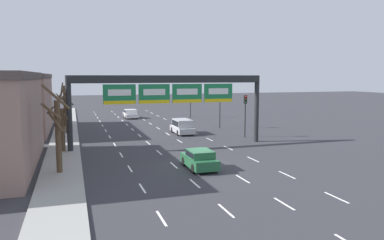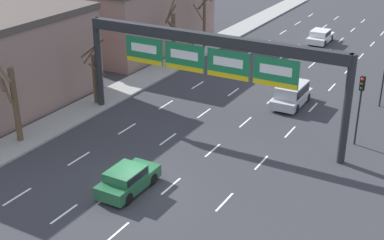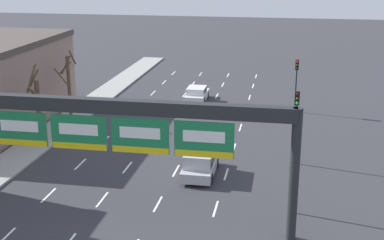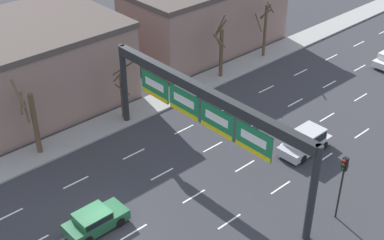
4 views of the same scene
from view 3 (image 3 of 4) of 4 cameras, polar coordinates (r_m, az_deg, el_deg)
lane_dashes at (r=33.22m, az=-5.42°, el=-6.84°), size 10.02×67.00×0.01m
sign_gantry at (r=26.71m, az=-8.67°, el=-0.50°), size 18.58×0.70×6.74m
suv_silver at (r=34.14m, az=0.90°, el=-4.39°), size 1.93×4.33×1.69m
car_white at (r=51.69m, az=0.51°, el=2.85°), size 1.90×4.08×1.41m
traffic_light_near_gantry at (r=35.77m, az=11.08°, el=0.74°), size 0.30×0.35×5.02m
traffic_light_mid_block at (r=48.29m, az=11.09°, el=4.72°), size 0.30×0.35×4.75m
traffic_light_far_end at (r=28.80m, az=11.08°, el=-3.85°), size 0.30×0.35×4.61m
tree_bare_third at (r=40.96m, az=-16.14°, el=1.51°), size 1.67×1.68×5.79m
tree_bare_furthest at (r=46.60m, az=-13.04°, el=3.86°), size 1.69×1.92×5.93m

